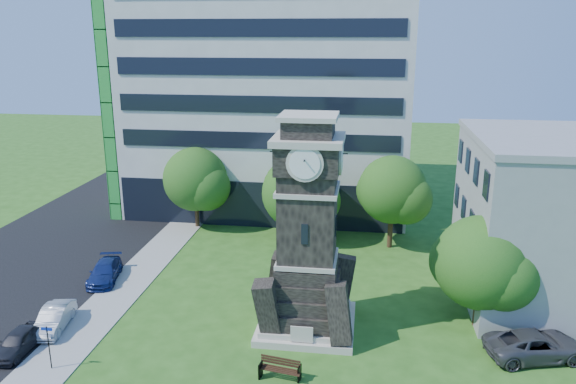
% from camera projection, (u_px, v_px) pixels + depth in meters
% --- Properties ---
extents(ground, '(160.00, 160.00, 0.00)m').
position_uv_depth(ground, '(248.00, 341.00, 30.73)').
color(ground, '#2A5518').
rests_on(ground, ground).
extents(sidewalk, '(3.00, 70.00, 0.06)m').
position_uv_depth(sidewalk, '(122.00, 290.00, 36.77)').
color(sidewalk, gray).
rests_on(sidewalk, ground).
extents(street, '(14.00, 80.00, 0.02)m').
position_uv_depth(street, '(3.00, 282.00, 37.94)').
color(street, black).
rests_on(street, ground).
extents(clock_tower, '(5.40, 5.40, 12.22)m').
position_uv_depth(clock_tower, '(308.00, 240.00, 30.77)').
color(clock_tower, beige).
rests_on(clock_tower, ground).
extents(office_tall, '(26.20, 15.11, 28.60)m').
position_uv_depth(office_tall, '(270.00, 55.00, 51.85)').
color(office_tall, silver).
rests_on(office_tall, ground).
extents(car_street_south, '(1.49, 3.59, 1.21)m').
position_uv_depth(car_street_south, '(18.00, 341.00, 29.54)').
color(car_street_south, '#222328').
rests_on(car_street_south, ground).
extents(car_street_mid, '(2.00, 4.04, 1.27)m').
position_uv_depth(car_street_mid, '(54.00, 319.00, 31.82)').
color(car_street_mid, '#9C9FA3').
rests_on(car_street_mid, ground).
extents(car_street_north, '(2.64, 4.59, 1.25)m').
position_uv_depth(car_street_north, '(105.00, 272.00, 38.06)').
color(car_street_north, navy).
rests_on(car_street_north, ground).
extents(car_east_lot, '(5.59, 3.63, 1.43)m').
position_uv_depth(car_east_lot, '(536.00, 345.00, 28.97)').
color(car_east_lot, '#444449').
rests_on(car_east_lot, ground).
extents(park_bench, '(2.03, 0.54, 1.05)m').
position_uv_depth(park_bench, '(280.00, 368.00, 27.27)').
color(park_bench, black).
rests_on(park_bench, ground).
extents(street_sign, '(0.57, 0.06, 2.39)m').
position_uv_depth(street_sign, '(48.00, 343.00, 27.73)').
color(street_sign, black).
rests_on(street_sign, ground).
extents(tree_nw, '(5.99, 5.45, 6.99)m').
position_uv_depth(tree_nw, '(196.00, 181.00, 47.64)').
color(tree_nw, '#332114').
rests_on(tree_nw, ground).
extents(tree_nc, '(6.47, 5.88, 6.95)m').
position_uv_depth(tree_nc, '(300.00, 194.00, 44.60)').
color(tree_nc, '#332114').
rests_on(tree_nc, ground).
extents(tree_ne, '(5.77, 5.25, 7.32)m').
position_uv_depth(tree_ne, '(393.00, 192.00, 42.91)').
color(tree_ne, '#332114').
rests_on(tree_ne, ground).
extents(tree_east, '(5.86, 5.33, 6.54)m').
position_uv_depth(tree_east, '(482.00, 265.00, 31.38)').
color(tree_east, '#332114').
rests_on(tree_east, ground).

